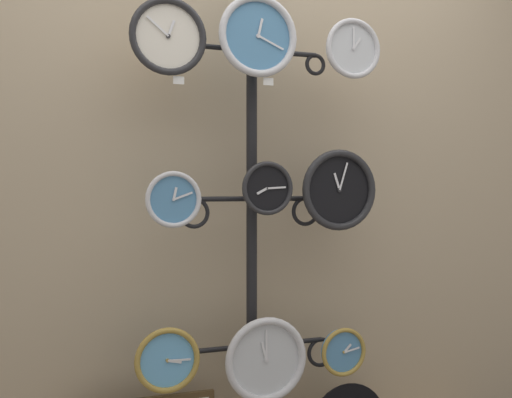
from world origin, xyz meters
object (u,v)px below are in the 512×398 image
clock_top_left (168,37)px  clock_bottom_center (266,360)px  clock_top_right (353,49)px  clock_middle_left (173,199)px  clock_bottom_left (167,360)px  clock_middle_center (267,188)px  display_stand (252,289)px  clock_bottom_right (343,352)px  clock_top_center (258,36)px  clock_middle_right (339,190)px

clock_top_left → clock_bottom_center: (0.37, -0.03, -1.19)m
clock_top_left → clock_bottom_center: size_ratio=0.86×
clock_top_right → clock_middle_left: (-0.72, 0.01, -0.59)m
clock_top_right → clock_middle_left: size_ratio=1.17×
clock_top_right → clock_bottom_left: clock_top_right is taller
clock_middle_center → clock_bottom_center: bearing=-137.0°
display_stand → clock_top_right: size_ratio=8.54×
clock_bottom_left → clock_bottom_right: clock_bottom_left is taller
clock_top_center → clock_bottom_left: clock_top_center is taller
clock_top_right → clock_middle_center: clock_top_right is taller
clock_top_center → clock_middle_center: (0.04, 0.01, -0.57)m
clock_top_left → clock_middle_right: clock_top_left is taller
clock_middle_left → clock_middle_center: (0.36, -0.01, 0.04)m
clock_top_right → clock_middle_center: (-0.36, 0.00, -0.55)m
display_stand → clock_top_center: 0.97m
clock_top_center → clock_bottom_left: bearing=178.0°
clock_bottom_right → display_stand: bearing=163.8°
clock_top_center → clock_bottom_left: size_ratio=1.29×
display_stand → clock_top_left: bearing=-165.6°
clock_top_center → clock_middle_center: clock_top_center is taller
display_stand → clock_bottom_left: display_stand is taller
clock_middle_center → clock_bottom_center: clock_middle_center is taller
display_stand → clock_middle_right: (0.33, -0.09, 0.39)m
display_stand → clock_bottom_left: bearing=-163.8°
clock_top_center → clock_top_right: (0.40, 0.00, -0.01)m
clock_middle_left → clock_bottom_right: 0.92m
clock_top_right → clock_bottom_right: size_ratio=1.22×
clock_bottom_center → clock_bottom_right: (0.34, 0.01, -0.01)m
clock_bottom_left → clock_bottom_right: size_ratio=1.22×
clock_middle_left → clock_top_center: bearing=-2.6°
clock_top_left → clock_middle_left: clock_top_left is taller
clock_top_left → clock_bottom_center: 1.25m
clock_middle_right → clock_bottom_center: 0.72m
display_stand → clock_bottom_right: bearing=-16.2°
clock_top_center → clock_middle_left: 0.69m
clock_top_left → clock_middle_left: 0.58m
clock_bottom_left → clock_bottom_center: bearing=-1.7°
clock_middle_right → clock_bottom_left: size_ratio=1.35×
display_stand → clock_top_right: (0.38, -0.11, 0.95)m
clock_middle_right → clock_middle_left: bearing=-179.4°
clock_bottom_left → clock_bottom_center: 0.38m
clock_top_center → clock_bottom_center: (0.03, 0.00, -1.22)m
clock_middle_left → clock_bottom_right: (0.69, -0.00, -0.61)m
clock_middle_left → clock_middle_center: clock_middle_center is taller
clock_top_center → clock_top_right: 0.40m
clock_top_right → clock_middle_left: bearing=179.1°
display_stand → clock_bottom_left: size_ratio=8.56×
clock_top_right → clock_bottom_right: clock_top_right is taller
clock_middle_right → clock_bottom_center: (-0.32, -0.02, -0.64)m
clock_middle_left → clock_bottom_center: clock_middle_left is taller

